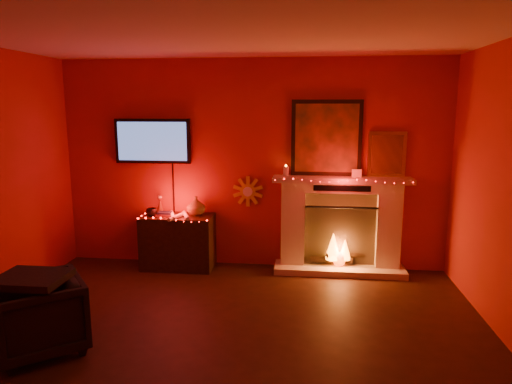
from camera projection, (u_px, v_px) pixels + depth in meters
The scene contains 6 objects.
room at pixel (213, 205), 3.48m from camera, with size 5.00×5.00×5.00m.
fireplace at pixel (340, 216), 5.80m from camera, with size 1.72×0.40×2.18m.
tv at pixel (153, 141), 5.96m from camera, with size 1.00×0.07×1.24m.
sunburst_clock at pixel (248, 191), 5.97m from camera, with size 0.40×0.03×0.40m.
console_table at pixel (179, 239), 5.97m from camera, with size 0.92×0.57×0.95m.
armchair at pixel (39, 316), 3.91m from camera, with size 0.69×0.71×0.65m, color black.
Camera 1 is at (0.70, -3.34, 2.08)m, focal length 32.00 mm.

